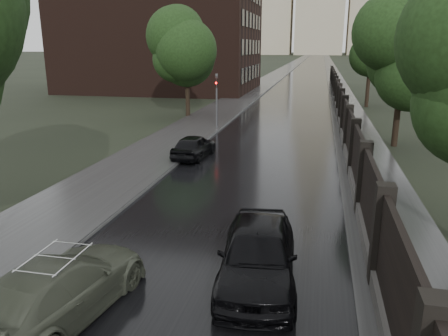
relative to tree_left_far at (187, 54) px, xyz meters
The scene contains 12 objects.
road 160.29m from the tree_left_far, 87.14° to the left, with size 8.00×420.00×0.02m, color black.
sidewalk_left 160.10m from the tree_left_far, 89.28° to the left, with size 4.00×420.00×0.16m, color #2D2D2D.
verge_right 160.65m from the tree_left_far, 85.18° to the left, with size 3.00×420.00×0.08m, color #2D2D2D.
fence_right 13.44m from the tree_left_far, ahead, with size 0.45×75.72×2.70m.
tree_left_far is the anchor object (origin of this frame).
tree_right_b 17.45m from the tree_left_far, 27.30° to the right, with size 4.08×4.08×7.01m.
tree_right_c 18.45m from the tree_left_far, 32.83° to the left, with size 4.08×4.08×7.01m.
traffic_light 6.84m from the tree_left_far, 53.53° to the right, with size 0.16×0.32×4.00m.
brick_building 24.63m from the tree_left_far, 114.44° to the left, with size 24.00×18.00×20.00m, color black.
volga_sedan 28.89m from the tree_left_far, 78.87° to the right, with size 2.04×5.01×1.45m, color #484D3E.
hatchback_left 14.81m from the tree_left_far, 71.79° to the right, with size 1.53×3.80×1.29m, color black.
car_right_near 27.64m from the tree_left_far, 69.40° to the right, with size 1.92×4.77×1.63m, color black.
Camera 1 is at (2.91, -5.57, 5.91)m, focal length 35.00 mm.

